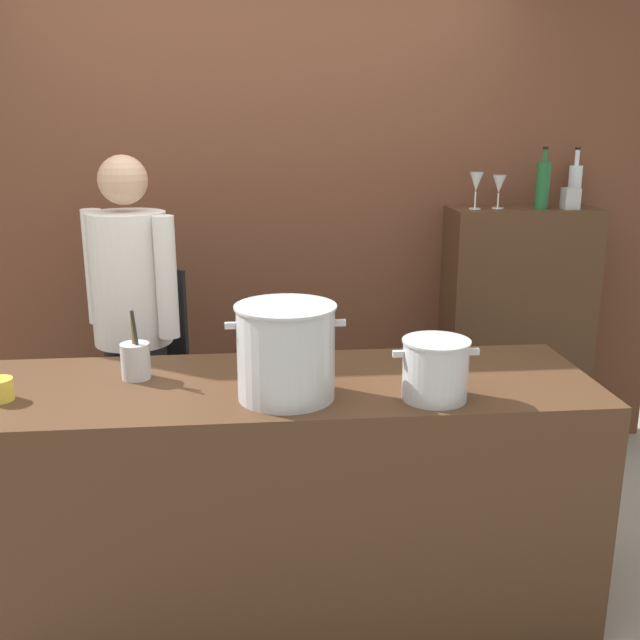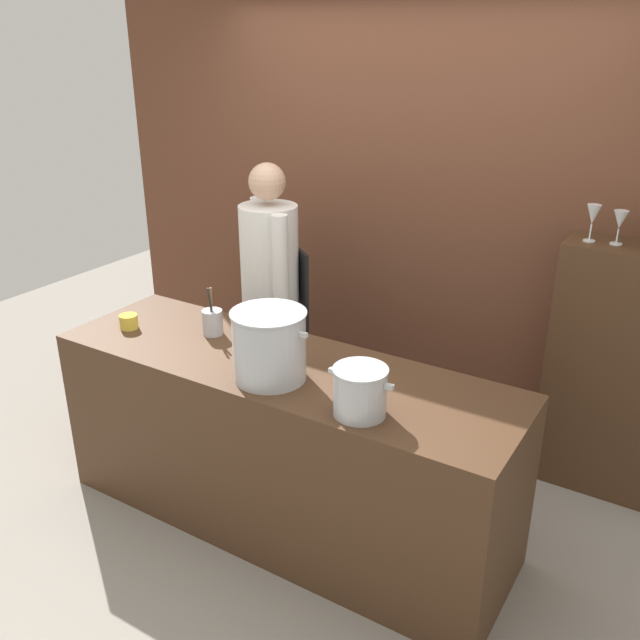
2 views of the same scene
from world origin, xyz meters
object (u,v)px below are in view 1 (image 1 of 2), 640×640
at_px(wine_glass_short, 476,183).
at_px(spice_tin_silver, 570,198).
at_px(chef, 133,315).
at_px(wine_bottle_clear, 575,184).
at_px(stockpot_small, 435,369).
at_px(wine_bottle_green, 543,184).
at_px(stockpot_large, 286,352).
at_px(wine_glass_wide, 499,185).
at_px(utensil_crock, 136,360).

bearing_deg(wine_glass_short, spice_tin_silver, -4.72).
height_order(chef, wine_bottle_clear, wine_bottle_clear).
relative_size(stockpot_small, wine_bottle_green, 0.94).
relative_size(wine_glass_short, spice_tin_silver, 1.74).
bearing_deg(stockpot_large, wine_glass_short, 51.81).
xyz_separation_m(chef, stockpot_large, (0.64, -0.89, 0.09)).
bearing_deg(stockpot_small, stockpot_large, 172.80).
relative_size(stockpot_small, spice_tin_silver, 2.72).
distance_m(wine_bottle_green, wine_glass_short, 0.34).
distance_m(stockpot_small, wine_glass_wide, 1.60).
xyz_separation_m(utensil_crock, wine_bottle_clear, (2.12, 1.19, 0.51)).
height_order(utensil_crock, wine_bottle_green, wine_bottle_green).
xyz_separation_m(wine_glass_short, wine_glass_wide, (0.12, 0.01, -0.01)).
xyz_separation_m(wine_bottle_green, wine_glass_wide, (-0.21, 0.04, -0.01)).
bearing_deg(wine_glass_wide, spice_tin_silver, -8.71).
bearing_deg(stockpot_small, wine_bottle_clear, 53.36).
xyz_separation_m(chef, stockpot_small, (1.12, -0.95, 0.04)).
distance_m(stockpot_small, spice_tin_silver, 1.72).
height_order(wine_glass_short, spice_tin_silver, wine_glass_short).
bearing_deg(wine_bottle_green, wine_glass_wide, 169.80).
relative_size(chef, wine_bottle_green, 5.41).
bearing_deg(wine_bottle_clear, stockpot_small, -126.64).
bearing_deg(chef, stockpot_large, 163.41).
distance_m(chef, wine_glass_wide, 1.91).
xyz_separation_m(wine_glass_wide, spice_tin_silver, (0.36, -0.05, -0.06)).
distance_m(wine_bottle_green, wine_bottle_clear, 0.28).
distance_m(stockpot_large, utensil_crock, 0.59).
relative_size(utensil_crock, wine_bottle_clear, 0.86).
height_order(wine_bottle_green, spice_tin_silver, wine_bottle_green).
bearing_deg(wine_glass_short, wine_glass_wide, 6.87).
height_order(wine_bottle_clear, wine_glass_wide, wine_bottle_clear).
bearing_deg(wine_glass_short, stockpot_small, -111.44).
bearing_deg(spice_tin_silver, utensil_crock, -153.20).
height_order(stockpot_large, wine_glass_short, wine_glass_short).
relative_size(stockpot_small, utensil_crock, 1.12).
bearing_deg(spice_tin_silver, wine_bottle_clear, 60.95).
relative_size(chef, utensil_crock, 6.45).
bearing_deg(wine_bottle_clear, wine_glass_short, -167.65).
distance_m(chef, wine_bottle_green, 2.10).
bearing_deg(chef, spice_tin_silver, -132.21).
height_order(chef, utensil_crock, chef).
bearing_deg(spice_tin_silver, wine_glass_wide, 171.29).
height_order(stockpot_large, wine_bottle_clear, wine_bottle_clear).
height_order(stockpot_small, spice_tin_silver, spice_tin_silver).
bearing_deg(wine_glass_wide, stockpot_small, -115.56).
height_order(stockpot_large, wine_bottle_green, wine_bottle_green).
bearing_deg(spice_tin_silver, stockpot_large, -140.01).
xyz_separation_m(utensil_crock, wine_bottle_green, (1.89, 1.04, 0.52)).
bearing_deg(wine_bottle_clear, wine_bottle_green, -147.78).
bearing_deg(wine_bottle_green, stockpot_small, -123.04).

